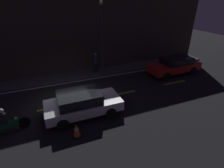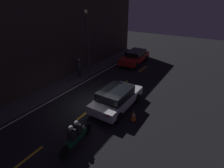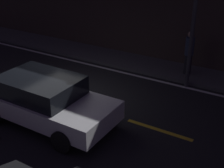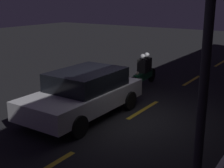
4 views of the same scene
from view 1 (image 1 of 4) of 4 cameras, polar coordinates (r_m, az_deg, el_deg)
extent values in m
plane|color=black|center=(11.25, -13.12, -6.34)|extent=(56.00, 56.00, 0.00)
cube|color=#424244|center=(14.90, -15.99, 2.14)|extent=(28.00, 1.70, 0.12)
cube|color=#382D28|center=(14.83, -18.38, 16.76)|extent=(28.00, 0.30, 7.52)
cube|color=gold|center=(11.19, -18.18, -7.22)|extent=(2.00, 0.14, 0.01)
cube|color=gold|center=(12.10, 3.36, -3.07)|extent=(2.00, 0.14, 0.01)
cube|color=gold|center=(14.42, 19.78, 0.45)|extent=(2.00, 0.14, 0.01)
cube|color=silver|center=(13.93, -15.36, 0.18)|extent=(25.20, 0.14, 0.01)
cube|color=silver|center=(9.92, -9.27, -6.85)|extent=(4.15, 1.85, 0.55)
cube|color=black|center=(9.60, -10.71, -4.35)|extent=(2.28, 1.66, 0.54)
cube|color=red|center=(10.24, -21.34, -6.45)|extent=(0.06, 0.20, 0.10)
cube|color=red|center=(9.24, -21.00, -10.29)|extent=(0.06, 0.20, 0.10)
cylinder|color=black|center=(11.07, -3.79, -4.35)|extent=(0.61, 0.18, 0.61)
cylinder|color=black|center=(9.66, -0.37, -9.48)|extent=(0.61, 0.18, 0.61)
cylinder|color=black|center=(10.70, -17.02, -6.80)|extent=(0.61, 0.18, 0.61)
cylinder|color=black|center=(9.23, -15.74, -12.63)|extent=(0.61, 0.18, 0.61)
cube|color=red|center=(15.80, 19.51, 5.32)|extent=(4.54, 1.87, 0.61)
cube|color=black|center=(15.77, 20.42, 7.25)|extent=(2.51, 1.63, 0.48)
cube|color=red|center=(16.95, 26.43, 6.00)|extent=(0.07, 0.20, 0.10)
cube|color=red|center=(17.64, 23.76, 7.28)|extent=(0.07, 0.20, 0.10)
cylinder|color=black|center=(14.45, 17.43, 2.35)|extent=(0.68, 0.20, 0.68)
cylinder|color=black|center=(15.64, 13.51, 4.73)|extent=(0.68, 0.20, 0.68)
cylinder|color=black|center=(16.33, 24.93, 3.86)|extent=(0.68, 0.20, 0.68)
cylinder|color=black|center=(17.39, 20.95, 5.93)|extent=(0.68, 0.20, 0.68)
cylinder|color=black|center=(10.07, -26.71, -11.15)|extent=(0.60, 0.12, 0.60)
cube|color=#14592D|center=(10.11, -31.94, -11.34)|extent=(1.38, 0.33, 0.30)
sphere|color=#F2EABF|center=(9.89, -28.97, -9.71)|extent=(0.14, 0.14, 0.14)
cube|color=black|center=(9.86, -31.96, -9.27)|extent=(0.30, 0.38, 0.55)
sphere|color=silver|center=(9.67, -32.51, -7.40)|extent=(0.22, 0.22, 0.22)
cube|color=black|center=(8.94, -11.31, -16.04)|extent=(0.45, 0.45, 0.03)
cone|color=orange|center=(8.71, -11.52, -14.41)|extent=(0.35, 0.35, 0.65)
cylinder|color=white|center=(8.69, -11.54, -14.25)|extent=(0.19, 0.19, 0.08)
cylinder|color=black|center=(15.11, -5.27, 5.31)|extent=(0.28, 0.28, 0.78)
cylinder|color=#2D384C|center=(14.86, -5.39, 7.95)|extent=(0.34, 0.34, 0.69)
sphere|color=tan|center=(14.72, -5.47, 9.64)|extent=(0.23, 0.23, 0.23)
cylinder|color=#333338|center=(13.71, -3.31, 12.97)|extent=(0.14, 0.14, 5.50)
sphere|color=#F9D88C|center=(13.33, -3.66, 25.04)|extent=(0.28, 0.28, 0.28)
camera|label=2|loc=(7.68, -89.70, 4.69)|focal=28.00mm
camera|label=3|loc=(7.79, 50.62, 9.85)|focal=50.00mm
camera|label=4|loc=(16.56, 10.08, 17.75)|focal=50.00mm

